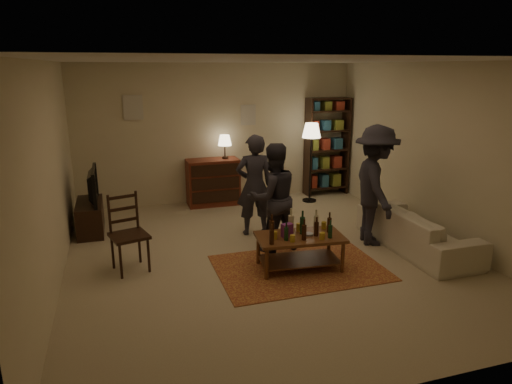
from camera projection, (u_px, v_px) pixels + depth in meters
name	position (u px, v px, depth m)	size (l,w,h in m)	color
floor	(267.00, 255.00, 6.57)	(6.00, 6.00, 0.00)	#C6B793
room_shell	(185.00, 111.00, 8.64)	(6.00, 6.00, 6.00)	beige
rug	(299.00, 268.00, 6.15)	(2.20, 1.50, 0.01)	maroon
coffee_table	(300.00, 240.00, 6.04)	(1.19, 0.73, 0.81)	brown
dining_chair	(127.00, 230.00, 6.00)	(0.56, 0.56, 1.05)	black
tv_stand	(90.00, 209.00, 7.42)	(0.40, 1.00, 1.06)	black
dresser	(213.00, 181.00, 8.88)	(1.00, 0.50, 1.36)	maroon
bookshelf	(327.00, 146.00, 9.50)	(0.90, 0.34, 2.02)	black
floor_lamp	(311.00, 136.00, 8.86)	(0.36, 0.36, 1.57)	black
sofa	(417.00, 229.00, 6.75)	(2.08, 0.81, 0.61)	beige
person_left	(254.00, 185.00, 7.22)	(0.59, 0.39, 1.62)	#292830
person_right	(273.00, 198.00, 6.58)	(0.77, 0.60, 1.59)	#2B2A32
person_by_sofa	(375.00, 186.00, 6.82)	(1.17, 0.67, 1.81)	#25242B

